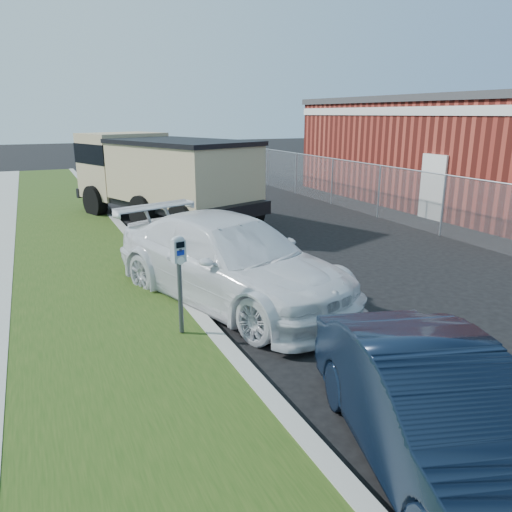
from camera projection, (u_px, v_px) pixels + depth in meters
name	position (u px, v px, depth m)	size (l,w,h in m)	color
ground	(349.00, 314.00, 9.08)	(120.00, 120.00, 0.00)	black
streetside	(13.00, 320.00, 8.61)	(6.12, 50.00, 0.15)	gray
chainlink_fence	(380.00, 181.00, 17.24)	(0.06, 30.06, 30.00)	slate
brick_building	(486.00, 149.00, 20.24)	(9.20, 14.20, 4.17)	maroon
parking_meter	(179.00, 264.00, 7.67)	(0.24, 0.19, 1.58)	#3F4247
white_wagon	(228.00, 259.00, 9.59)	(2.27, 5.59, 1.62)	white
navy_sedan	(435.00, 413.00, 4.94)	(1.39, 3.98, 1.31)	black
dump_truck	(159.00, 173.00, 16.54)	(5.08, 7.74, 2.85)	black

